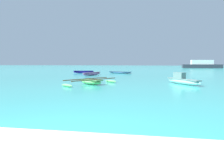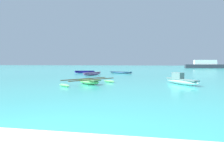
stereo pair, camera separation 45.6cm
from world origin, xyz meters
name	(u,v)px [view 1 (the left image)]	position (x,y,z in m)	size (l,w,h in m)	color
moored_boat_0	(91,82)	(-2.12, 11.75, 0.21)	(3.64, 4.50, 0.44)	#6FD870
moored_boat_1	(92,74)	(-4.96, 22.57, 0.23)	(1.81, 3.68, 0.41)	#B774A9
moored_boat_2	(182,80)	(4.94, 13.01, 0.32)	(2.25, 3.34, 0.91)	#9BD8D0
moored_boat_3	(120,72)	(-1.83, 27.97, 0.17)	(4.01, 2.41, 0.29)	teal
moored_boat_4	(84,72)	(-7.67, 27.62, 0.23)	(3.46, 1.37, 0.40)	#221792
distant_ferry	(202,65)	(19.54, 62.29, 1.03)	(11.51, 2.53, 2.53)	#2D333D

